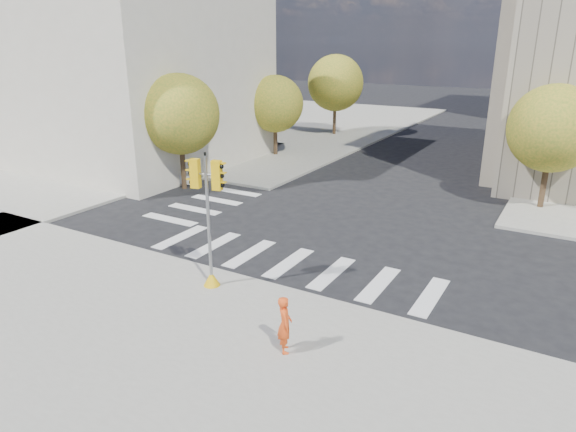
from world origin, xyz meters
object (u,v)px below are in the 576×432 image
(traffic_signal, at_px, (209,232))
(photographer, at_px, (285,324))
(planter_wall, at_px, (150,177))
(lamp_near, at_px, (571,109))

(traffic_signal, distance_m, photographer, 4.77)
(traffic_signal, xyz_separation_m, planter_wall, (-11.71, 9.06, -1.70))
(lamp_near, height_order, traffic_signal, lamp_near)
(photographer, distance_m, planter_wall, 19.37)
(lamp_near, bearing_deg, planter_wall, -154.24)
(planter_wall, bearing_deg, traffic_signal, -52.14)
(traffic_signal, bearing_deg, lamp_near, 52.54)
(traffic_signal, height_order, planter_wall, traffic_signal)
(lamp_near, xyz_separation_m, traffic_signal, (-9.29, -19.19, -2.48))
(lamp_near, xyz_separation_m, planter_wall, (-21.00, -10.13, -4.18))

